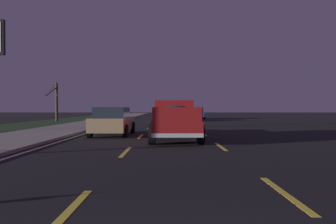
{
  "coord_description": "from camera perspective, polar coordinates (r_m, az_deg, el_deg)",
  "views": [
    {
      "loc": [
        -1.33,
        0.3,
        1.51
      ],
      "look_at": [
        16.01,
        0.3,
        1.28
      ],
      "focal_mm": 33.28,
      "sensor_mm": 36.0,
      "label": 1
    }
  ],
  "objects": [
    {
      "name": "bare_tree_far",
      "position": [
        37.01,
        -19.8,
        1.99
      ],
      "size": [
        1.32,
        1.47,
        4.45
      ],
      "color": "#423323",
      "rests_on": "ground"
    },
    {
      "name": "grass_verge",
      "position": [
        30.86,
        -23.22,
        -2.08
      ],
      "size": [
        108.0,
        6.0,
        0.01
      ],
      "primitive_type": "cube",
      "color": "#1E3819",
      "rests_on": "ground"
    },
    {
      "name": "pickup_truck",
      "position": [
        14.64,
        1.16,
        -1.3
      ],
      "size": [
        5.47,
        2.36,
        1.87
      ],
      "color": "maroon",
      "rests_on": "ground"
    },
    {
      "name": "sedan_white",
      "position": [
        35.44,
        0.19,
        -0.39
      ],
      "size": [
        4.44,
        2.09,
        1.54
      ],
      "color": "silver",
      "rests_on": "ground"
    },
    {
      "name": "lane_markings",
      "position": [
        32.46,
        -4.81,
        -1.88
      ],
      "size": [
        109.04,
        7.04,
        0.01
      ],
      "color": "yellow",
      "rests_on": "ground"
    },
    {
      "name": "sedan_blue",
      "position": [
        42.3,
        5.25,
        -0.21
      ],
      "size": [
        4.44,
        2.09,
        1.54
      ],
      "color": "navy",
      "rests_on": "ground"
    },
    {
      "name": "ground",
      "position": [
        28.37,
        0.59,
        -2.27
      ],
      "size": [
        144.0,
        144.0,
        0.0
      ],
      "primitive_type": "plane",
      "color": "black"
    },
    {
      "name": "sidewalk_shoulder",
      "position": [
        29.25,
        -14.17,
        -2.09
      ],
      "size": [
        108.0,
        4.0,
        0.12
      ],
      "primitive_type": "cube",
      "color": "gray",
      "rests_on": "ground"
    },
    {
      "name": "sedan_tan",
      "position": [
        17.29,
        -10.08,
        -1.64
      ],
      "size": [
        4.41,
        2.04,
        1.54
      ],
      "color": "#9E845B",
      "rests_on": "ground"
    }
  ]
}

